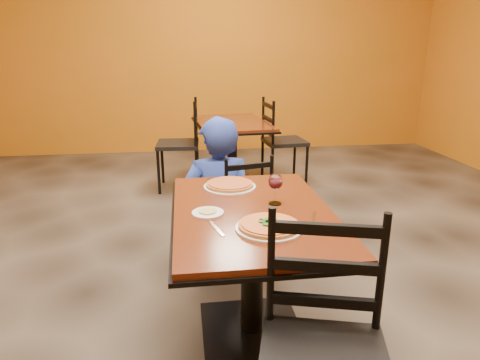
{
  "coord_description": "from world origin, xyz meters",
  "views": [
    {
      "loc": [
        -0.34,
        -2.51,
        1.55
      ],
      "look_at": [
        -0.04,
        -0.3,
        0.85
      ],
      "focal_mm": 31.83,
      "sensor_mm": 36.0,
      "label": 1
    }
  ],
  "objects": [
    {
      "name": "floor",
      "position": [
        0.0,
        0.0,
        0.0
      ],
      "size": [
        7.0,
        8.0,
        0.01
      ],
      "primitive_type": "cube",
      "color": "black",
      "rests_on": "ground"
    },
    {
      "name": "wall_back",
      "position": [
        0.0,
        4.0,
        1.5
      ],
      "size": [
        7.0,
        0.01,
        3.0
      ],
      "primitive_type": "cube",
      "color": "#C46715",
      "rests_on": "ground"
    },
    {
      "name": "table_main",
      "position": [
        0.0,
        -0.5,
        0.56
      ],
      "size": [
        0.83,
        1.23,
        0.75
      ],
      "color": "#5B1A0E",
      "rests_on": "floor"
    },
    {
      "name": "table_second",
      "position": [
        0.21,
        2.18,
        0.55
      ],
      "size": [
        0.88,
        1.22,
        0.75
      ],
      "rotation": [
        0.0,
        0.0,
        0.09
      ],
      "color": "#5B1A0E",
      "rests_on": "floor"
    },
    {
      "name": "chair_main_far",
      "position": [
        0.07,
        0.44,
        0.41
      ],
      "size": [
        0.45,
        0.45,
        0.83
      ],
      "primitive_type": null,
      "rotation": [
        0.0,
        0.0,
        3.37
      ],
      "color": "black",
      "rests_on": "floor"
    },
    {
      "name": "chair_second_left",
      "position": [
        -0.4,
        2.18,
        0.5
      ],
      "size": [
        0.48,
        0.48,
        1.01
      ],
      "primitive_type": null,
      "rotation": [
        0.0,
        0.0,
        -1.63
      ],
      "color": "black",
      "rests_on": "floor"
    },
    {
      "name": "chair_second_right",
      "position": [
        0.82,
        2.18,
        0.5
      ],
      "size": [
        0.49,
        0.49,
        1.0
      ],
      "primitive_type": null,
      "rotation": [
        0.0,
        0.0,
        1.66
      ],
      "color": "black",
      "rests_on": "floor"
    },
    {
      "name": "diner",
      "position": [
        -0.1,
        0.49,
        0.54
      ],
      "size": [
        0.58,
        0.39,
        1.08
      ],
      "primitive_type": "imported",
      "rotation": [
        0.0,
        0.0,
        3.19
      ],
      "color": "#1B3498",
      "rests_on": "floor"
    },
    {
      "name": "plate_main",
      "position": [
        0.04,
        -0.75,
        0.76
      ],
      "size": [
        0.31,
        0.31,
        0.01
      ],
      "primitive_type": "cylinder",
      "color": "white",
      "rests_on": "table_main"
    },
    {
      "name": "pizza_main",
      "position": [
        0.04,
        -0.75,
        0.77
      ],
      "size": [
        0.28,
        0.28,
        0.02
      ],
      "primitive_type": "cylinder",
      "color": "maroon",
      "rests_on": "plate_main"
    },
    {
      "name": "plate_far",
      "position": [
        -0.08,
        -0.12,
        0.76
      ],
      "size": [
        0.31,
        0.31,
        0.01
      ],
      "primitive_type": "cylinder",
      "color": "white",
      "rests_on": "table_main"
    },
    {
      "name": "pizza_far",
      "position": [
        -0.08,
        -0.12,
        0.77
      ],
      "size": [
        0.28,
        0.28,
        0.02
      ],
      "primitive_type": "cylinder",
      "color": "#BF7324",
      "rests_on": "plate_far"
    },
    {
      "name": "side_plate",
      "position": [
        -0.23,
        -0.52,
        0.76
      ],
      "size": [
        0.16,
        0.16,
        0.01
      ],
      "primitive_type": "cylinder",
      "color": "white",
      "rests_on": "table_main"
    },
    {
      "name": "dip",
      "position": [
        -0.23,
        -0.52,
        0.76
      ],
      "size": [
        0.09,
        0.09,
        0.01
      ],
      "primitive_type": "cylinder",
      "color": "tan",
      "rests_on": "side_plate"
    },
    {
      "name": "wine_glass",
      "position": [
        0.13,
        -0.43,
        0.84
      ],
      "size": [
        0.08,
        0.08,
        0.18
      ],
      "primitive_type": null,
      "color": "white",
      "rests_on": "table_main"
    },
    {
      "name": "fork",
      "position": [
        -0.2,
        -0.71,
        0.75
      ],
      "size": [
        0.06,
        0.19,
        0.0
      ],
      "primitive_type": "cube",
      "rotation": [
        0.0,
        0.0,
        0.26
      ],
      "color": "silver",
      "rests_on": "table_main"
    },
    {
      "name": "knife",
      "position": [
        0.27,
        -0.67,
        0.75
      ],
      "size": [
        0.09,
        0.2,
        0.0
      ],
      "primitive_type": "cube",
      "rotation": [
        0.0,
        0.0,
        -0.36
      ],
      "color": "silver",
      "rests_on": "table_main"
    }
  ]
}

